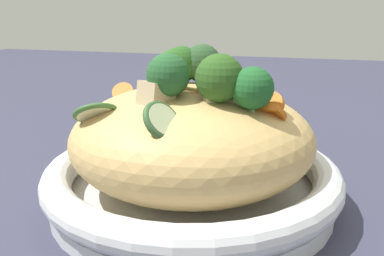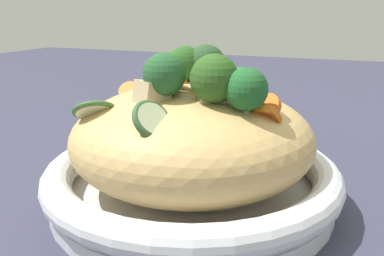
% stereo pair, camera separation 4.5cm
% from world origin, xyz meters
% --- Properties ---
extents(ground_plane, '(3.00, 3.00, 0.00)m').
position_xyz_m(ground_plane, '(0.00, 0.00, 0.00)').
color(ground_plane, '#34354A').
extents(serving_bowl, '(0.33, 0.33, 0.05)m').
position_xyz_m(serving_bowl, '(0.00, 0.00, 0.03)').
color(serving_bowl, white).
rests_on(serving_bowl, ground_plane).
extents(noodle_heap, '(0.27, 0.27, 0.12)m').
position_xyz_m(noodle_heap, '(-0.00, 0.00, 0.08)').
color(noodle_heap, tan).
rests_on(noodle_heap, serving_bowl).
extents(broccoli_florets, '(0.16, 0.16, 0.07)m').
position_xyz_m(broccoli_florets, '(-0.00, -0.01, 0.15)').
color(broccoli_florets, '#99BB6E').
rests_on(broccoli_florets, serving_bowl).
extents(carrot_coins, '(0.15, 0.22, 0.04)m').
position_xyz_m(carrot_coins, '(0.01, -0.03, 0.12)').
color(carrot_coins, orange).
rests_on(carrot_coins, serving_bowl).
extents(zucchini_slices, '(0.22, 0.13, 0.04)m').
position_xyz_m(zucchini_slices, '(-0.04, 0.05, 0.12)').
color(zucchini_slices, beige).
rests_on(zucchini_slices, serving_bowl).
extents(chicken_chunks, '(0.18, 0.13, 0.04)m').
position_xyz_m(chicken_chunks, '(0.00, 0.02, 0.13)').
color(chicken_chunks, beige).
rests_on(chicken_chunks, serving_bowl).
extents(soy_sauce_bottle, '(0.05, 0.05, 0.12)m').
position_xyz_m(soy_sauce_bottle, '(0.26, 0.02, 0.05)').
color(soy_sauce_bottle, black).
rests_on(soy_sauce_bottle, ground_plane).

